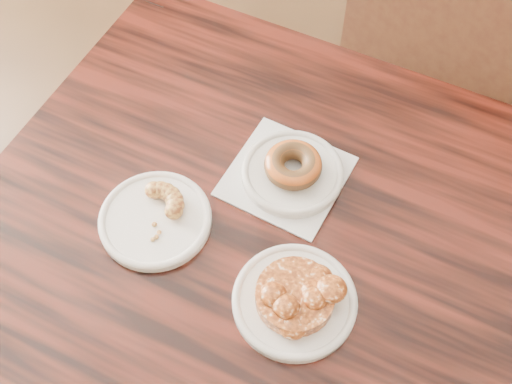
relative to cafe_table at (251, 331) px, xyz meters
The scene contains 10 objects.
floor 0.49m from the cafe_table, 49.95° to the left, with size 5.00×5.00×0.00m, color black.
cafe_table is the anchor object (origin of this frame).
chair_far 0.79m from the cafe_table, 79.75° to the left, with size 0.45×0.45×0.90m, color black, non-canonical shape.
napkin 0.40m from the cafe_table, 92.83° to the left, with size 0.18×0.18×0.00m, color silver.
plate_donut 0.41m from the cafe_table, 89.33° to the left, with size 0.16×0.16×0.01m, color silver.
plate_cruller 0.41m from the cafe_table, 166.36° to the right, with size 0.17×0.17×0.01m, color white.
plate_fritter 0.40m from the cafe_table, 27.90° to the right, with size 0.18×0.18×0.01m, color silver.
glazed_donut 0.43m from the cafe_table, 89.33° to the left, with size 0.09×0.09×0.03m, color #9B4A16.
apple_fritter 0.42m from the cafe_table, 27.90° to the right, with size 0.15×0.15×0.04m, color #441907, non-canonical shape.
cruller_fragment 0.43m from the cafe_table, 166.36° to the right, with size 0.10×0.10×0.03m, color #602C13, non-canonical shape.
Camera 1 is at (0.02, -0.63, 1.61)m, focal length 45.00 mm.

